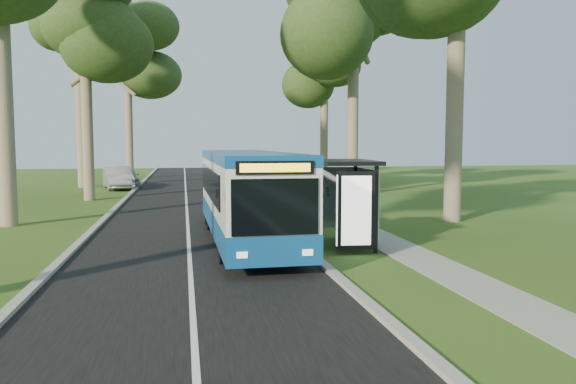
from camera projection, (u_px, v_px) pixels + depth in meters
name	position (u px, v px, depth m)	size (l,w,h in m)	color
ground	(311.00, 256.00, 16.47)	(120.00, 120.00, 0.00)	#2E4C17
road	(187.00, 215.00, 25.62)	(7.00, 100.00, 0.02)	black
kerb_east	(263.00, 212.00, 26.25)	(0.25, 100.00, 0.12)	#9E9B93
kerb_west	(107.00, 216.00, 24.97)	(0.25, 100.00, 0.12)	#9E9B93
centre_line	(187.00, 215.00, 25.62)	(0.12, 100.00, 0.01)	white
footpath	(325.00, 212.00, 26.81)	(1.50, 100.00, 0.02)	gray
bus	(246.00, 195.00, 18.85)	(2.51, 11.36, 3.00)	white
bus_stop_sign	(320.00, 197.00, 16.50)	(0.11, 0.39, 2.77)	gray
bus_shelter	(354.00, 186.00, 17.56)	(1.96, 3.32, 2.76)	black
litter_bin	(314.00, 211.00, 22.63)	(0.62, 0.62, 1.08)	black
car_white	(127.00, 177.00, 42.06)	(1.75, 4.34, 1.48)	silver
car_silver	(118.00, 178.00, 40.19)	(1.72, 4.94, 1.63)	#A3A6AA
tree_west_c	(85.00, 34.00, 31.63)	(5.20, 5.20, 12.68)	#7A6B56
tree_west_e	(128.00, 61.00, 51.18)	(5.20, 5.20, 14.57)	#7A6B56
tree_east_c	(354.00, 7.00, 34.32)	(5.20, 5.20, 15.71)	#7A6B56
tree_east_d	(324.00, 56.00, 46.40)	(5.20, 5.20, 14.09)	#7A6B56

